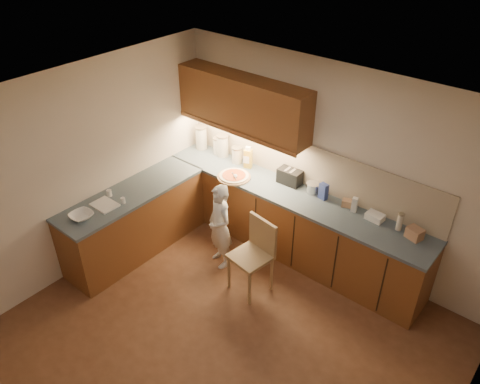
{
  "coord_description": "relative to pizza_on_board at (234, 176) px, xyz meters",
  "views": [
    {
      "loc": [
        2.3,
        -2.53,
        4.19
      ],
      "look_at": [
        -0.8,
        1.2,
        1.0
      ],
      "focal_mm": 35.0,
      "sensor_mm": 36.0,
      "label": 1
    }
  ],
  "objects": [
    {
      "name": "toaster",
      "position": [
        0.65,
        0.36,
        0.08
      ],
      "size": [
        0.31,
        0.19,
        0.2
      ],
      "rotation": [
        0.0,
        0.0,
        0.03
      ],
      "color": "black",
      "rests_on": "l_counter"
    },
    {
      "name": "blue_box",
      "position": [
        1.17,
        0.33,
        0.08
      ],
      "size": [
        0.12,
        0.09,
        0.21
      ],
      "primitive_type": "cube",
      "rotation": [
        0.0,
        0.0,
        -0.2
      ],
      "color": "#334599",
      "rests_on": "l_counter"
    },
    {
      "name": "canister_c",
      "position": [
        -0.52,
        0.36,
        0.14
      ],
      "size": [
        0.17,
        0.17,
        0.33
      ],
      "rotation": [
        0.0,
        0.0,
        -0.38
      ],
      "color": "silver",
      "rests_on": "l_counter"
    },
    {
      "name": "card_box_a",
      "position": [
        1.49,
        0.37,
        0.03
      ],
      "size": [
        0.15,
        0.13,
        0.09
      ],
      "primitive_type": "cube",
      "rotation": [
        0.0,
        0.0,
        0.38
      ],
      "color": "tan",
      "rests_on": "l_counter"
    },
    {
      "name": "room",
      "position": [
        1.16,
        -1.51,
        0.74
      ],
      "size": [
        4.54,
        4.5,
        2.62
      ],
      "color": "brown",
      "rests_on": "ground"
    },
    {
      "name": "backsplash",
      "position": [
        0.79,
        0.47,
        0.27
      ],
      "size": [
        3.75,
        0.02,
        0.58
      ],
      "primitive_type": "cube",
      "color": "#BDAC92",
      "rests_on": "l_counter"
    },
    {
      "name": "spice_jar_a",
      "position": [
        -0.92,
        -1.34,
        0.02
      ],
      "size": [
        0.08,
        0.08,
        0.08
      ],
      "primitive_type": "cylinder",
      "rotation": [
        0.0,
        0.0,
        -0.4
      ],
      "color": "silver",
      "rests_on": "l_counter"
    },
    {
      "name": "canister_a",
      "position": [
        -0.91,
        0.33,
        0.16
      ],
      "size": [
        0.18,
        0.18,
        0.35
      ],
      "rotation": [
        0.0,
        0.0,
        0.04
      ],
      "color": "silver",
      "rests_on": "l_counter"
    },
    {
      "name": "oil_jug",
      "position": [
        -0.03,
        0.33,
        0.13
      ],
      "size": [
        0.13,
        0.11,
        0.32
      ],
      "rotation": [
        0.0,
        0.0,
        0.38
      ],
      "color": "gold",
      "rests_on": "l_counter"
    },
    {
      "name": "tall_jar",
      "position": [
        2.16,
        0.33,
        0.09
      ],
      "size": [
        0.07,
        0.07,
        0.22
      ],
      "rotation": [
        0.0,
        0.0,
        0.33
      ],
      "color": "silver",
      "rests_on": "l_counter"
    },
    {
      "name": "spice_jar_b",
      "position": [
        -0.66,
        -1.33,
        0.02
      ],
      "size": [
        0.07,
        0.07,
        0.08
      ],
      "primitive_type": "cylinder",
      "rotation": [
        0.0,
        0.0,
        0.25
      ],
      "color": "silver",
      "rests_on": "l_counter"
    },
    {
      "name": "mixing_bowl",
      "position": [
        -0.79,
        -1.84,
        0.01
      ],
      "size": [
        0.27,
        0.27,
        0.06
      ],
      "primitive_type": "imported",
      "rotation": [
        0.0,
        0.0,
        -0.02
      ],
      "color": "white",
      "rests_on": "l_counter"
    },
    {
      "name": "canister_d",
      "position": [
        -0.23,
        0.34,
        0.1
      ],
      "size": [
        0.15,
        0.15,
        0.24
      ],
      "rotation": [
        0.0,
        0.0,
        -0.02
      ],
      "color": "silver",
      "rests_on": "l_counter"
    },
    {
      "name": "child",
      "position": [
        0.28,
        -0.61,
        -0.35
      ],
      "size": [
        0.5,
        0.42,
        1.18
      ],
      "primitive_type": "imported",
      "rotation": [
        0.0,
        0.0,
        -0.38
      ],
      "color": "white",
      "rests_on": "ground"
    },
    {
      "name": "white_bottle",
      "position": [
        1.6,
        0.33,
        0.07
      ],
      "size": [
        0.07,
        0.07,
        0.19
      ],
      "primitive_type": "cube",
      "rotation": [
        0.0,
        0.0,
        0.2
      ],
      "color": "white",
      "rests_on": "l_counter"
    },
    {
      "name": "canister_b",
      "position": [
        -0.61,
        0.36,
        0.11
      ],
      "size": [
        0.15,
        0.15,
        0.26
      ],
      "rotation": [
        0.0,
        0.0,
        0.42
      ],
      "color": "white",
      "rests_on": "l_counter"
    },
    {
      "name": "upper_cabinets",
      "position": [
        -0.11,
        0.31,
        0.91
      ],
      "size": [
        1.95,
        0.36,
        0.73
      ],
      "color": "brown",
      "rests_on": "ground"
    },
    {
      "name": "dough_cloth",
      "position": [
        -0.79,
        -1.51,
        -0.01
      ],
      "size": [
        0.31,
        0.24,
        0.02
      ],
      "primitive_type": "cube",
      "rotation": [
        0.0,
        0.0,
        0.01
      ],
      "color": "white",
      "rests_on": "l_counter"
    },
    {
      "name": "l_counter",
      "position": [
        0.24,
        -0.27,
        -0.48
      ],
      "size": [
        3.77,
        2.62,
        0.92
      ],
      "color": "brown",
      "rests_on": "ground"
    },
    {
      "name": "steel_pot",
      "position": [
        1.0,
        0.37,
        0.05
      ],
      "size": [
        0.18,
        0.18,
        0.13
      ],
      "color": "#BBBCC1",
      "rests_on": "l_counter"
    },
    {
      "name": "wooden_chair",
      "position": [
        0.89,
        -0.66,
        -0.38
      ],
      "size": [
        0.49,
        0.49,
        0.96
      ],
      "rotation": [
        0.0,
        0.0,
        -0.15
      ],
      "color": "tan",
      "rests_on": "ground"
    },
    {
      "name": "card_box_b",
      "position": [
        2.36,
        0.29,
        0.05
      ],
      "size": [
        0.2,
        0.18,
        0.13
      ],
      "primitive_type": "cube",
      "rotation": [
        0.0,
        0.0,
        -0.3
      ],
      "color": "tan",
      "rests_on": "l_counter"
    },
    {
      "name": "pizza_on_board",
      "position": [
        0.0,
        0.0,
        0.0
      ],
      "size": [
        0.45,
        0.45,
        0.18
      ],
      "rotation": [
        0.0,
        0.0,
        0.28
      ],
      "color": "#A57D52",
      "rests_on": "l_counter"
    },
    {
      "name": "flat_pack",
      "position": [
        1.87,
        0.34,
        0.02
      ],
      "size": [
        0.21,
        0.16,
        0.08
      ],
      "primitive_type": "cube",
      "rotation": [
        0.0,
        0.0,
        -0.07
      ],
      "color": "white",
      "rests_on": "l_counter"
    }
  ]
}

